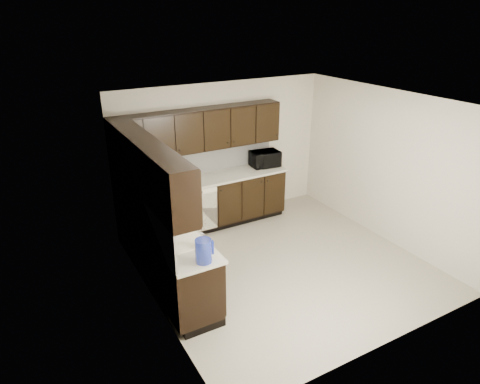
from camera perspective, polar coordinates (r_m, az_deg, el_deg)
name	(u,v)px	position (r m, az deg, el deg)	size (l,w,h in m)	color
floor	(282,264)	(6.71, 5.65, -9.59)	(4.00, 4.00, 0.00)	#A49D88
ceiling	(290,102)	(5.76, 6.64, 11.83)	(4.00, 4.00, 0.00)	white
wall_back	(222,152)	(7.74, -2.44, 5.31)	(4.00, 0.02, 2.50)	beige
wall_left	(150,221)	(5.32, -11.87, -3.80)	(0.02, 4.00, 2.50)	beige
wall_right	(386,167)	(7.41, 18.90, 3.22)	(0.02, 4.00, 2.50)	beige
wall_front	(395,254)	(4.82, 19.97, -7.77)	(4.00, 0.02, 2.50)	beige
lower_cabinets	(192,226)	(6.92, -6.40, -4.57)	(3.00, 2.80, 0.90)	black
countertop	(191,198)	(6.70, -6.59, -0.75)	(3.03, 2.83, 0.04)	beige
backsplash	(172,180)	(6.72, -9.05, 1.57)	(3.00, 2.80, 0.48)	silver
upper_cabinets	(180,144)	(6.46, -8.05, 6.31)	(3.00, 2.80, 0.70)	black
dishwasher	(201,208)	(7.22, -5.16, -2.13)	(0.58, 0.04, 0.78)	#F4EAC7
sink	(177,242)	(5.57, -8.39, -6.55)	(0.54, 0.82, 0.42)	#F4EAC7
microwave	(265,159)	(7.92, 3.34, 4.44)	(0.52, 0.35, 0.29)	black
soap_bottle_a	(202,240)	(5.22, -5.14, -6.46)	(0.10, 0.10, 0.21)	gray
soap_bottle_b	(154,218)	(5.82, -11.35, -3.37)	(0.10, 0.10, 0.25)	gray
toaster_oven	(132,185)	(7.04, -14.23, 0.90)	(0.31, 0.23, 0.20)	#AFAEB1
storage_bin	(164,212)	(6.02, -10.11, -2.70)	(0.46, 0.34, 0.18)	white
blue_pitcher	(203,251)	(4.93, -4.90, -7.83)	(0.19, 0.19, 0.29)	#11249C
teal_tumbler	(156,195)	(6.53, -11.13, -0.42)	(0.10, 0.10, 0.23)	#0B7D74
paper_towel_roll	(158,201)	(6.24, -10.89, -1.22)	(0.13, 0.13, 0.29)	white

